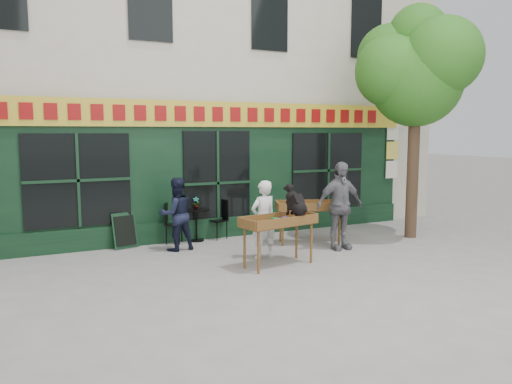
% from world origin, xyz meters
% --- Properties ---
extents(ground, '(80.00, 80.00, 0.00)m').
position_xyz_m(ground, '(0.00, 0.00, 0.00)').
color(ground, slate).
rests_on(ground, ground).
extents(building, '(14.00, 7.26, 10.00)m').
position_xyz_m(building, '(0.00, 5.97, 4.97)').
color(building, beige).
rests_on(building, ground).
extents(street_tree, '(3.05, 2.90, 5.60)m').
position_xyz_m(street_tree, '(4.34, 0.36, 4.11)').
color(street_tree, '#382619').
rests_on(street_tree, ground).
extents(book_cart_center, '(1.59, 0.88, 0.99)m').
position_xyz_m(book_cart_center, '(0.10, -0.59, 0.82)').
color(book_cart_center, brown).
rests_on(book_cart_center, ground).
extents(dog, '(0.44, 0.65, 0.60)m').
position_xyz_m(dog, '(0.45, -0.64, 1.29)').
color(dog, black).
rests_on(dog, book_cart_center).
extents(woman, '(0.64, 0.48, 1.61)m').
position_xyz_m(woman, '(0.10, 0.06, 0.80)').
color(woman, silver).
rests_on(woman, ground).
extents(book_cart_right, '(1.62, 1.14, 0.99)m').
position_xyz_m(book_cart_right, '(1.68, 0.79, 0.82)').
color(book_cart_right, brown).
rests_on(book_cart_right, ground).
extents(man_right, '(1.15, 0.51, 1.94)m').
position_xyz_m(man_right, '(1.98, 0.04, 0.97)').
color(man_right, slate).
rests_on(man_right, ground).
extents(bistro_table, '(0.60, 0.60, 0.76)m').
position_xyz_m(bistro_table, '(-0.59, 2.20, 0.54)').
color(bistro_table, black).
rests_on(bistro_table, ground).
extents(bistro_chair_left, '(0.49, 0.49, 0.95)m').
position_xyz_m(bistro_chair_left, '(-1.22, 2.24, 0.56)').
color(bistro_chair_left, black).
rests_on(bistro_chair_left, ground).
extents(bistro_chair_right, '(0.45, 0.45, 0.95)m').
position_xyz_m(bistro_chair_right, '(0.04, 2.22, 0.56)').
color(bistro_chair_right, black).
rests_on(bistro_chair_right, ground).
extents(potted_plant, '(0.18, 0.14, 0.30)m').
position_xyz_m(potted_plant, '(-0.59, 2.20, 0.91)').
color(potted_plant, gray).
rests_on(potted_plant, bistro_table).
extents(man_left, '(0.84, 0.69, 1.60)m').
position_xyz_m(man_left, '(-1.29, 1.51, 0.80)').
color(man_left, black).
rests_on(man_left, ground).
extents(chalkboard, '(0.59, 0.31, 0.79)m').
position_xyz_m(chalkboard, '(-2.27, 2.19, 0.40)').
color(chalkboard, black).
rests_on(chalkboard, ground).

